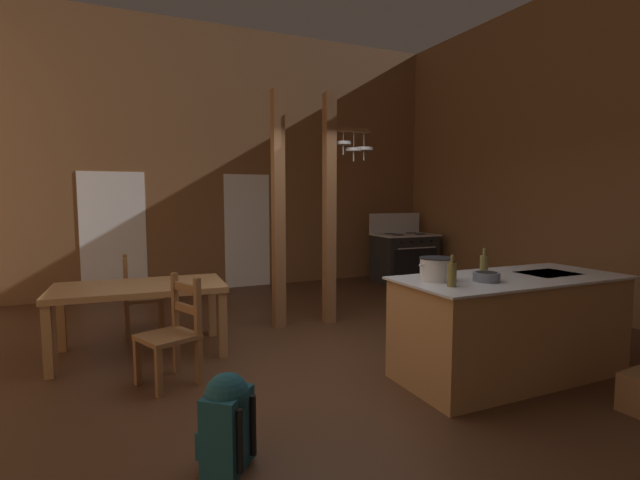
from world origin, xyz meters
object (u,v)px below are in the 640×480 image
at_px(kitchen_island, 509,326).
at_px(bottle_short_on_counter, 484,265).
at_px(dining_table, 140,293).
at_px(ladderback_chair_near_window, 139,297).
at_px(mixing_bowl_on_counter, 486,277).
at_px(bottle_tall_on_counter, 452,274).
at_px(backpack, 227,418).
at_px(stove_range, 404,257).
at_px(ladderback_chair_by_post, 173,333).
at_px(stockpot_on_counter, 437,269).

xyz_separation_m(kitchen_island, bottle_short_on_counter, (-0.23, 0.10, 0.57)).
height_order(dining_table, ladderback_chair_near_window, ladderback_chair_near_window).
height_order(dining_table, mixing_bowl_on_counter, mixing_bowl_on_counter).
xyz_separation_m(mixing_bowl_on_counter, bottle_tall_on_counter, (-0.42, -0.06, 0.06)).
bearing_deg(dining_table, kitchen_island, -33.54).
relative_size(backpack, bottle_tall_on_counter, 2.29).
bearing_deg(dining_table, mixing_bowl_on_counter, -38.34).
distance_m(ladderback_chair_near_window, bottle_tall_on_counter, 3.74).
height_order(backpack, bottle_short_on_counter, bottle_short_on_counter).
bearing_deg(dining_table, stove_range, 25.07).
distance_m(kitchen_island, ladderback_chair_near_window, 4.14).
height_order(kitchen_island, bottle_short_on_counter, bottle_short_on_counter).
distance_m(kitchen_island, ladderback_chair_by_post, 3.06).
relative_size(kitchen_island, stockpot_on_counter, 5.90).
bearing_deg(kitchen_island, backpack, -172.09).
relative_size(stove_range, bottle_short_on_counter, 5.01).
bearing_deg(backpack, bottle_tall_on_counter, 7.03).
distance_m(kitchen_island, bottle_tall_on_counter, 1.00).
relative_size(ladderback_chair_by_post, backpack, 1.59).
bearing_deg(dining_table, bottle_tall_on_counter, -43.98).
relative_size(stove_range, ladderback_chair_by_post, 1.39).
xyz_separation_m(dining_table, bottle_short_on_counter, (2.83, -1.92, 0.38)).
height_order(backpack, bottle_tall_on_counter, bottle_tall_on_counter).
xyz_separation_m(kitchen_island, dining_table, (-3.06, 2.03, 0.19)).
bearing_deg(stockpot_on_counter, backpack, -165.57).
bearing_deg(ladderback_chair_by_post, dining_table, 103.18).
distance_m(dining_table, backpack, 2.45).
bearing_deg(ladderback_chair_near_window, mixing_bowl_on_counter, -47.67).
bearing_deg(ladderback_chair_by_post, stockpot_on_counter, -25.12).
relative_size(dining_table, bottle_tall_on_counter, 6.72).
bearing_deg(dining_table, backpack, -81.87).
bearing_deg(backpack, dining_table, 98.13).
bearing_deg(ladderback_chair_near_window, bottle_tall_on_counter, -53.12).
distance_m(stove_range, ladderback_chair_near_window, 5.11).
xyz_separation_m(stove_range, ladderback_chair_by_post, (-4.70, -3.21, -0.03)).
relative_size(kitchen_island, backpack, 3.63).
height_order(kitchen_island, backpack, kitchen_island).
bearing_deg(stockpot_on_counter, bottle_short_on_counter, -2.82).
bearing_deg(stove_range, bottle_tall_on_counter, -120.81).
bearing_deg(mixing_bowl_on_counter, kitchen_island, 12.60).
distance_m(backpack, mixing_bowl_on_counter, 2.44).
bearing_deg(ladderback_chair_near_window, bottle_short_on_counter, -44.11).
xyz_separation_m(ladderback_chair_by_post, stockpot_on_counter, (2.10, -0.98, 0.58)).
bearing_deg(dining_table, stockpot_on_counter, -39.40).
bearing_deg(bottle_tall_on_counter, ladderback_chair_by_post, 148.33).
bearing_deg(stockpot_on_counter, dining_table, 140.60).
height_order(stove_range, bottle_short_on_counter, stove_range).
height_order(ladderback_chair_near_window, bottle_tall_on_counter, bottle_tall_on_counter).
height_order(ladderback_chair_by_post, stockpot_on_counter, stockpot_on_counter).
distance_m(ladderback_chair_by_post, stockpot_on_counter, 2.39).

